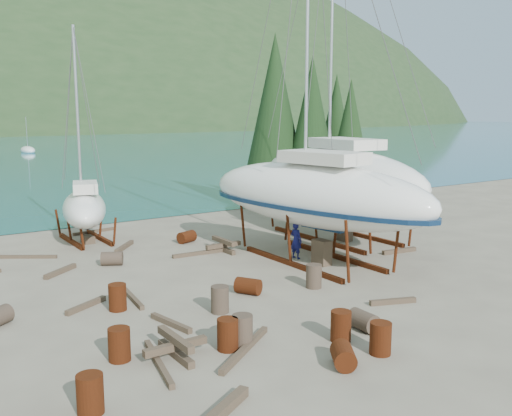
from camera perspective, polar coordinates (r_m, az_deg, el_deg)
ground at (r=21.23m, az=0.13°, el=-7.99°), size 600.00×600.00×0.00m
far_house_right at (r=210.85m, az=-23.19°, el=7.82°), size 6.60×5.60×5.60m
cypress_near_right at (r=37.39m, az=5.60°, el=8.56°), size 3.60×3.60×10.00m
cypress_mid_right at (r=36.92m, az=9.39°, el=7.11°), size 3.06×3.06×8.50m
cypress_back_left at (r=38.04m, az=1.90°, el=9.92°), size 4.14×4.14×11.50m
cypress_far_right at (r=40.12m, az=7.99°, el=7.74°), size 3.24×3.24×9.00m
moored_boat_mid at (r=99.23m, az=-21.85°, el=5.37°), size 2.00×5.00×6.05m
large_sailboat_near at (r=24.37m, az=5.82°, el=1.44°), size 5.38×12.18×18.54m
large_sailboat_far at (r=29.09m, az=8.11°, el=3.15°), size 4.87×12.75×19.68m
small_sailboat_shore at (r=29.53m, az=-16.79°, el=0.05°), size 3.89×6.89×10.52m
worker at (r=25.25m, az=4.04°, el=-3.25°), size 0.49×0.66×1.64m
drum_0 at (r=13.31m, az=-16.25°, el=-17.43°), size 0.58×0.58×0.88m
drum_1 at (r=17.53m, az=10.70°, el=-11.01°), size 0.61×0.90×0.58m
drum_3 at (r=16.59m, az=8.48°, el=-11.60°), size 0.58×0.58×0.88m
drum_4 at (r=28.55m, az=-6.94°, el=-2.89°), size 1.02×0.84×0.58m
drum_5 at (r=21.24m, az=5.81°, el=-6.79°), size 0.58×0.58×0.88m
drum_6 at (r=20.47m, az=-0.80°, el=-7.81°), size 0.95×1.05×0.58m
drum_7 at (r=15.95m, az=12.34°, el=-12.61°), size 0.58×0.58×0.88m
drum_9 at (r=24.96m, az=-14.20°, el=-4.92°), size 1.05×0.93×0.58m
drum_10 at (r=15.63m, az=-13.51°, el=-13.12°), size 0.58×0.58×0.88m
drum_12 at (r=15.11m, az=8.73°, el=-14.40°), size 0.97×1.05×0.58m
drum_13 at (r=15.87m, az=-2.85°, el=-12.50°), size 0.58×0.58×0.88m
drum_14 at (r=19.35m, az=-13.68°, el=-8.66°), size 0.58×0.58×0.88m
drum_16 at (r=16.12m, az=-1.37°, el=-12.13°), size 0.58×0.58×0.88m
drum_17 at (r=18.64m, az=-3.63°, el=-9.11°), size 0.58×0.58×0.88m
timber_0 at (r=27.39m, az=-22.16°, el=-4.54°), size 2.48×1.71×0.14m
timber_1 at (r=27.14m, az=14.13°, el=-4.18°), size 1.85×0.47×0.19m
timber_3 at (r=15.30m, az=-9.72°, el=-15.00°), size 0.73×2.82×0.15m
timber_4 at (r=19.95m, az=-16.63°, el=-9.31°), size 1.61×1.00×0.17m
timber_5 at (r=15.86m, az=-1.11°, el=-13.91°), size 2.65×1.90×0.16m
timber_6 at (r=27.86m, az=-13.03°, el=-3.79°), size 1.52×1.66×0.19m
timber_7 at (r=20.06m, az=13.53°, el=-9.06°), size 1.61×0.75×0.17m
timber_8 at (r=24.34m, az=-18.97°, el=-6.00°), size 1.60×1.30×0.19m
timber_9 at (r=31.90m, az=-15.92°, el=-2.27°), size 2.35×0.48×0.15m
timber_10 at (r=26.08m, az=-5.82°, el=-4.53°), size 2.47×0.33×0.16m
timber_11 at (r=20.51m, az=-12.38°, el=-8.63°), size 0.47×2.72×0.15m
timber_12 at (r=17.83m, az=-8.51°, el=-11.30°), size 0.51×1.90×0.17m
timber_pile_fore at (r=15.61m, az=-8.05°, el=-13.54°), size 1.80×1.80×0.60m
timber_pile_aft at (r=26.60m, az=-3.28°, el=-3.73°), size 1.80×1.80×0.60m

